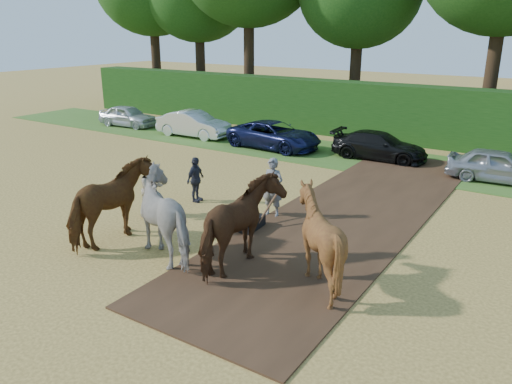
{
  "coord_description": "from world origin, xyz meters",
  "views": [
    {
      "loc": [
        7.22,
        -7.71,
        5.87
      ],
      "look_at": [
        -0.11,
        3.57,
        1.4
      ],
      "focal_mm": 35.0,
      "sensor_mm": 36.0,
      "label": 1
    }
  ],
  "objects": [
    {
      "name": "grass_verge",
      "position": [
        0.0,
        14.0,
        0.01
      ],
      "size": [
        50.0,
        5.0,
        0.03
      ],
      "primitive_type": "cube",
      "color": "#38601E",
      "rests_on": "ground"
    },
    {
      "name": "spectator_near",
      "position": [
        -3.91,
        3.24,
        0.89
      ],
      "size": [
        0.8,
        0.96,
        1.77
      ],
      "primitive_type": "imported",
      "rotation": [
        0.0,
        0.0,
        1.41
      ],
      "color": "#C0B297",
      "rests_on": "ground"
    },
    {
      "name": "spectator_far",
      "position": [
        -3.62,
        5.09,
        0.8
      ],
      "size": [
        0.49,
        0.97,
        1.6
      ],
      "primitive_type": "imported",
      "rotation": [
        0.0,
        0.0,
        1.67
      ],
      "color": "#282935",
      "rests_on": "ground"
    },
    {
      "name": "hedgerow",
      "position": [
        0.0,
        18.5,
        1.5
      ],
      "size": [
        46.0,
        1.6,
        3.0
      ],
      "primitive_type": "cube",
      "color": "#14380F",
      "rests_on": "ground"
    },
    {
      "name": "earth_strip",
      "position": [
        1.5,
        7.0,
        0.03
      ],
      "size": [
        4.5,
        17.0,
        0.05
      ],
      "primitive_type": "cube",
      "color": "#472D1C",
      "rests_on": "ground"
    },
    {
      "name": "plough_team",
      "position": [
        -0.31,
        1.65,
        1.15
      ],
      "size": [
        7.66,
        5.86,
        2.33
      ],
      "color": "brown",
      "rests_on": "ground"
    },
    {
      "name": "parked_cars",
      "position": [
        0.4,
        13.76,
        0.68
      ],
      "size": [
        35.69,
        3.05,
        1.48
      ],
      "color": "silver",
      "rests_on": "ground"
    },
    {
      "name": "ground",
      "position": [
        0.0,
        0.0,
        0.0
      ],
      "size": [
        120.0,
        120.0,
        0.0
      ],
      "primitive_type": "plane",
      "color": "gold",
      "rests_on": "ground"
    }
  ]
}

